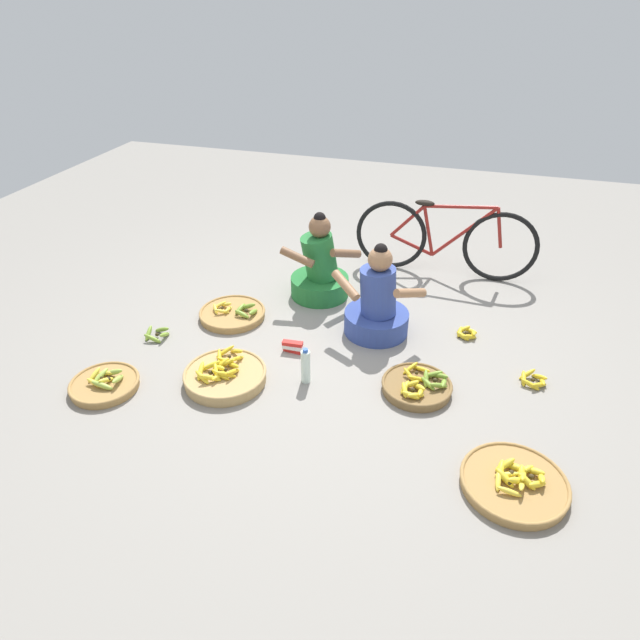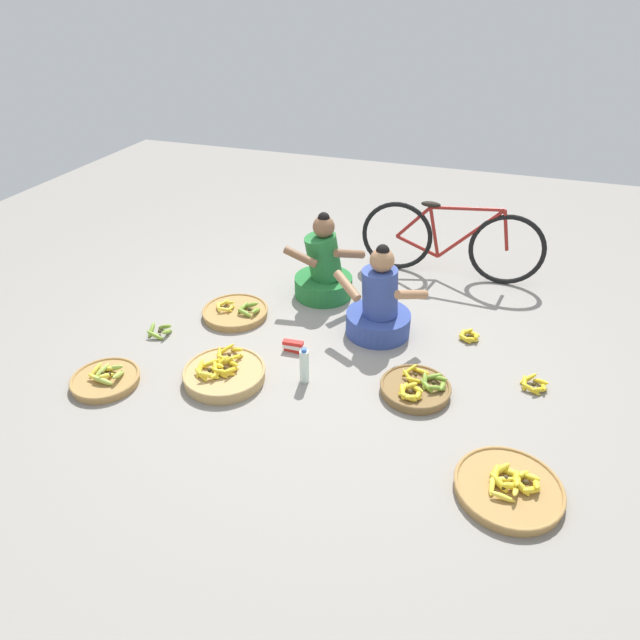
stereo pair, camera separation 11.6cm
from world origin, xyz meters
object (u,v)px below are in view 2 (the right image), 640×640
Objects in this scene: banana_basket_front_right at (224,373)px; loose_bananas_near_bicycle at (160,331)px; water_bottle at (304,366)px; banana_basket_mid_right at (509,487)px; loose_bananas_back_left at (534,384)px; packet_carton_stack at (294,346)px; banana_basket_mid_left at (416,388)px; banana_basket_back_right at (235,312)px; loose_bananas_front_left at (469,336)px; vendor_woman_front at (379,306)px; banana_basket_near_vendor at (106,379)px; bicycle_leaning at (450,241)px; vendor_woman_behind at (324,270)px.

banana_basket_front_right is 0.84m from loose_bananas_near_bicycle.
banana_basket_mid_right is at bearing -21.99° from water_bottle.
packet_carton_stack is (-1.77, -0.13, 0.02)m from loose_bananas_back_left.
banana_basket_back_right is at bearing 162.17° from banana_basket_mid_left.
loose_bananas_back_left is at bearing -43.96° from loose_bananas_front_left.
vendor_woman_front reaches higher than loose_bananas_back_left.
banana_basket_near_vendor is 2.59× the size of loose_bananas_near_bicycle.
bicycle_leaning is 1.93m from packet_carton_stack.
vendor_woman_front is 1.33m from banana_basket_front_right.
vendor_woman_behind is 0.86m from banana_basket_back_right.
banana_basket_mid_right is 2.17× the size of water_bottle.
vendor_woman_front is 1.58× the size of banana_basket_mid_left.
water_bottle is at bearing -138.99° from loose_bananas_front_left.
banana_basket_front_right is 2.76× the size of loose_bananas_back_left.
banana_basket_near_vendor is 2.78m from loose_bananas_front_left.
vendor_woman_behind reaches higher than loose_bananas_near_bicycle.
banana_basket_near_vendor is at bearing -130.10° from bicycle_leaning.
banana_basket_near_vendor is at bearing -149.55° from loose_bananas_front_left.
banana_basket_mid_left is 0.88× the size of banana_basket_back_right.
banana_basket_mid_left is 1.02× the size of banana_basket_near_vendor.
bicycle_leaning is (1.00, 0.75, 0.11)m from vendor_woman_behind.
bicycle_leaning is at bearing 91.34° from banana_basket_mid_left.
banana_basket_back_right reaches higher than loose_bananas_front_left.
banana_basket_front_right is 3.17× the size of loose_bananas_near_bicycle.
banana_basket_mid_right is at bearing -11.70° from banana_basket_front_right.
bicycle_leaning is 6.06× the size of water_bottle.
banana_basket_front_right is 0.60m from packet_carton_stack.
banana_basket_near_vendor is (-1.07, -1.72, -0.21)m from vendor_woman_behind.
banana_basket_back_right is at bearing 151.88° from banana_basket_mid_right.
loose_bananas_near_bicycle is at bearing -162.78° from loose_bananas_front_left.
water_bottle reaches higher than packet_carton_stack.
water_bottle is (-1.57, -0.44, 0.10)m from loose_bananas_back_left.
banana_basket_front_right is 2.03m from banana_basket_mid_right.
banana_basket_mid_right is at bearing -46.78° from vendor_woman_behind.
banana_basket_front_right is at bearing -167.86° from banana_basket_mid_left.
banana_basket_mid_right is 1.26× the size of banana_basket_near_vendor.
vendor_woman_behind is at bearing 78.30° from banana_basket_front_right.
vendor_woman_behind is 3.67× the size of loose_bananas_back_left.
banana_basket_mid_right is (1.09, -1.36, -0.21)m from vendor_woman_front.
banana_basket_back_right is (-2.30, 1.23, -0.00)m from banana_basket_mid_right.
loose_bananas_front_left is at bearing 34.02° from banana_basket_front_right.
loose_bananas_front_left is at bearing -72.68° from bicycle_leaning.
vendor_woman_behind is 1.63× the size of banana_basket_near_vendor.
water_bottle is (0.27, -1.23, -0.12)m from vendor_woman_behind.
vendor_woman_front is 2.12m from banana_basket_near_vendor.
vendor_woman_front reaches higher than banana_basket_mid_right.
vendor_woman_front is at bearing 164.44° from loose_bananas_back_left.
water_bottle is at bearing -77.83° from vendor_woman_behind.
banana_basket_mid_left is at bearing -109.39° from loose_bananas_front_left.
banana_basket_near_vendor is at bearing -164.06° from banana_basket_mid_left.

